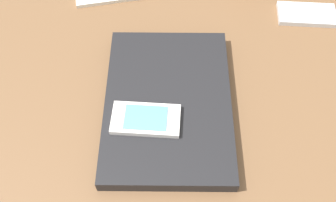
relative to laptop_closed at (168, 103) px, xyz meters
The scene contains 4 objects.
desk_surface 7.50cm from the laptop_closed, 136.03° to the right, with size 120.00×80.00×3.00cm, color brown.
laptop_closed is the anchor object (origin of this frame).
cell_phone_on_laptop 5.74cm from the laptop_closed, 20.66° to the right, with size 8.64×12.16×1.07cm.
cell_phone_on_desk 35.72cm from the laptop_closed, 148.05° to the left, with size 9.00×12.80×1.15cm.
Camera 1 is at (38.23, 16.99, 59.29)cm, focal length 41.19 mm.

